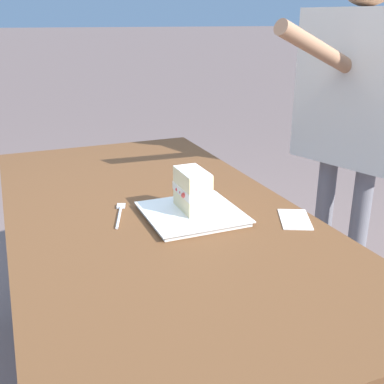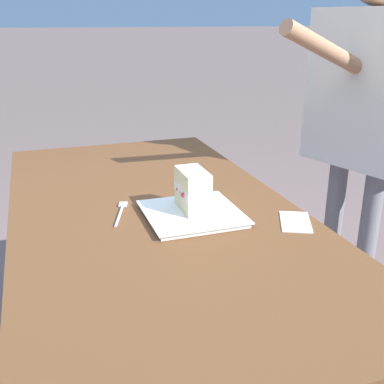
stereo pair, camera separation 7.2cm
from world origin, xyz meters
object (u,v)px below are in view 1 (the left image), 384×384
Objects in this scene: dessert_plate at (192,214)px; paper_napkin at (295,219)px; patio_table at (154,240)px; cake_slice at (192,190)px; dessert_fork at (120,214)px; diner_person at (355,96)px.

dessert_plate is 1.64× the size of paper_napkin.
cake_slice is (0.08, 0.09, 0.17)m from patio_table.
patio_table is at bearing 94.16° from dessert_fork.
paper_napkin is at bearing 56.53° from patio_table.
dessert_plate is 1.56× the size of dessert_fork.
diner_person is (-0.14, 0.91, 0.26)m from dessert_fork.
cake_slice is at bearing -73.64° from diner_person.
patio_table is 0.14m from dessert_fork.
paper_napkin is at bearing 63.18° from dessert_plate.
patio_table is 0.89m from diner_person.
dessert_plate is at bearing 64.40° from dessert_fork.
dessert_fork is (-0.07, -0.19, -0.07)m from cake_slice.
paper_napkin is (0.14, 0.25, -0.07)m from cake_slice.
dessert_plate is 0.07m from cake_slice.
cake_slice is at bearing 152.94° from dessert_plate.
dessert_fork is at bearing -111.02° from cake_slice.
diner_person reaches higher than dessert_plate.
cake_slice reaches higher than patio_table.
dessert_plate is at bearing -116.82° from paper_napkin.
diner_person is at bearing 98.51° from dessert_fork.
cake_slice is 0.09× the size of diner_person.
patio_table is 9.49× the size of dessert_fork.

